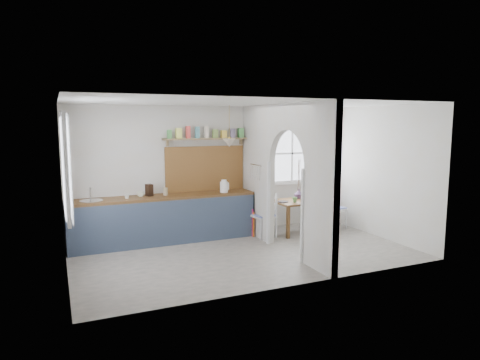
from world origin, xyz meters
name	(u,v)px	position (x,y,z in m)	size (l,w,h in m)	color
floor	(246,254)	(0.00, 0.00, 0.00)	(5.80, 3.20, 0.01)	gray
ceiling	(247,103)	(0.00, 0.00, 2.60)	(5.80, 3.20, 0.01)	beige
walls	(247,180)	(0.00, 0.00, 1.30)	(5.81, 3.21, 2.60)	beige
partition	(281,169)	(0.70, 0.06, 1.45)	(0.12, 3.20, 2.60)	beige
kitchen_window	(64,167)	(-2.87, 0.00, 1.65)	(0.10, 1.16, 1.50)	white
nook_window	(292,153)	(1.80, 1.56, 1.60)	(1.76, 0.10, 1.30)	white
counter	(164,218)	(-1.13, 1.33, 0.46)	(3.50, 0.60, 0.90)	brown
sink	(91,201)	(-2.43, 1.30, 0.89)	(0.40, 0.40, 0.02)	silver
backsplash	(205,168)	(-0.20, 1.58, 1.35)	(1.65, 0.03, 0.90)	brown
shelf	(206,136)	(-0.20, 1.49, 2.01)	(1.75, 0.20, 0.21)	olive
pendant_lamp	(229,143)	(0.15, 1.15, 1.88)	(0.26, 0.26, 0.16)	beige
utensil_rail	(256,165)	(0.61, 0.90, 1.45)	(0.02, 0.02, 0.50)	silver
dining_table	(300,216)	(1.62, 0.90, 0.34)	(1.08, 0.72, 0.68)	brown
chair_left	(263,215)	(0.76, 0.88, 0.44)	(0.41, 0.41, 0.89)	silver
chair_right	(334,208)	(2.46, 0.88, 0.46)	(0.42, 0.42, 0.91)	silver
kettle	(224,186)	(0.06, 1.21, 1.03)	(0.21, 0.17, 0.25)	white
mug_a	(127,196)	(-1.82, 1.27, 0.94)	(0.09, 0.09, 0.09)	silver
mug_b	(141,194)	(-1.55, 1.37, 0.95)	(0.13, 0.13, 0.10)	beige
knife_block	(149,190)	(-1.39, 1.38, 1.01)	(0.10, 0.14, 0.22)	#331E11
jar	(166,192)	(-1.09, 1.34, 0.97)	(0.09, 0.09, 0.14)	tan
towel_magenta	(253,223)	(0.58, 0.98, 0.28)	(0.02, 0.03, 0.57)	#DA2C6C
towel_orange	(254,225)	(0.58, 0.94, 0.25)	(0.02, 0.03, 0.51)	#D45C17
bowl	(315,198)	(1.93, 0.81, 0.71)	(0.30, 0.30, 0.07)	white
table_cup	(295,200)	(1.41, 0.75, 0.73)	(0.11, 0.11, 0.10)	#63A157
plate	(283,202)	(1.20, 0.86, 0.69)	(0.21, 0.21, 0.02)	black
vase	(299,194)	(1.71, 1.09, 0.78)	(0.19, 0.19, 0.20)	#573A62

